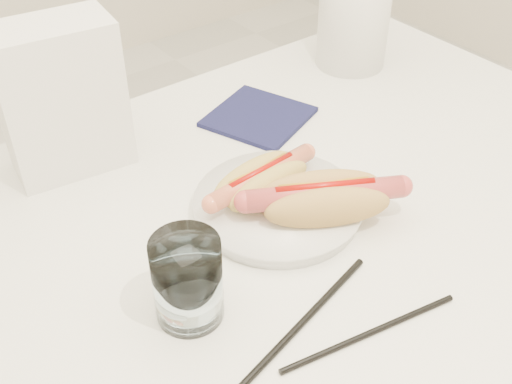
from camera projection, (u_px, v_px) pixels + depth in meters
table at (271, 273)px, 0.80m from camera, size 1.20×0.80×0.75m
plate at (278, 207)px, 0.80m from camera, size 0.24×0.24×0.02m
hotdog_left at (261, 181)px, 0.79m from camera, size 0.16×0.07×0.04m
hotdog_right at (324, 199)px, 0.76m from camera, size 0.18×0.14×0.05m
water_glass at (188, 280)px, 0.64m from camera, size 0.07×0.07×0.10m
chopstick_near at (297, 329)px, 0.65m from camera, size 0.25×0.07×0.01m
chopstick_far at (370, 333)px, 0.65m from camera, size 0.21×0.05×0.01m
napkin_box at (61, 99)px, 0.82m from camera, size 0.17×0.11×0.21m
navy_napkin at (259, 117)px, 0.98m from camera, size 0.18×0.18×0.01m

